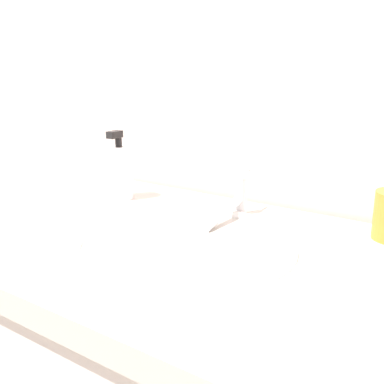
# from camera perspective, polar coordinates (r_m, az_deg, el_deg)

# --- Properties ---
(tiled_wall_back) EXTENTS (2.22, 0.04, 2.40)m
(tiled_wall_back) POSITION_cam_1_polar(r_m,az_deg,el_deg) (1.05, 11.32, 17.05)
(tiled_wall_back) COLOR beige
(tiled_wall_back) RESTS_ON ground
(sink_basin) EXTENTS (0.41, 0.41, 0.11)m
(sink_basin) POSITION_cam_1_polar(r_m,az_deg,el_deg) (0.84, -1.17, -8.93)
(sink_basin) COLOR white
(sink_basin) RESTS_ON vanity_counter
(faucet) EXTENTS (0.02, 0.18, 0.10)m
(faucet) POSITION_cam_1_polar(r_m,az_deg,el_deg) (0.96, 5.05, -1.31)
(faucet) COLOR silver
(faucet) RESTS_ON sink_basin
(soap_dispenser) EXTENTS (0.06, 0.06, 0.16)m
(soap_dispenser) POSITION_cam_1_polar(r_m,az_deg,el_deg) (1.10, -8.93, 2.60)
(soap_dispenser) COLOR white
(soap_dispenser) RESTS_ON vanity_counter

